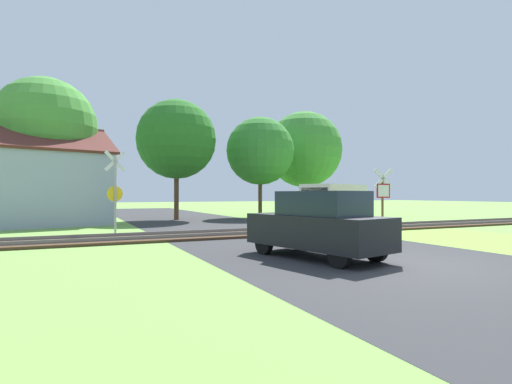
% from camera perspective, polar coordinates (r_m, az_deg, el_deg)
% --- Properties ---
extents(ground_plane, '(160.00, 160.00, 0.00)m').
position_cam_1_polar(ground_plane, '(10.36, 18.95, -9.73)').
color(ground_plane, '#6B9942').
extents(road_asphalt, '(8.01, 80.00, 0.01)m').
position_cam_1_polar(road_asphalt, '(11.86, 12.16, -8.53)').
color(road_asphalt, '#2D2D30').
rests_on(road_asphalt, ground).
extents(rail_track, '(60.00, 2.60, 0.22)m').
position_cam_1_polar(rail_track, '(16.93, -0.11, -5.88)').
color(rail_track, '#422D1E').
rests_on(rail_track, ground).
extents(stop_sign_near, '(0.86, 0.24, 2.80)m').
position_cam_1_polar(stop_sign_near, '(17.65, 17.67, -0.50)').
color(stop_sign_near, brown).
rests_on(stop_sign_near, ground).
extents(crossing_sign_far, '(0.87, 0.20, 3.52)m').
position_cam_1_polar(crossing_sign_far, '(17.58, -19.47, 0.51)').
color(crossing_sign_far, '#9E9EA5').
rests_on(crossing_sign_far, ground).
extents(house, '(8.13, 7.16, 5.60)m').
position_cam_1_polar(house, '(24.96, -28.63, 0.74)').
color(house, '#99A3B7').
rests_on(house, ground).
extents(tree_center, '(5.26, 5.26, 7.99)m').
position_cam_1_polar(tree_center, '(27.25, -11.29, 7.37)').
color(tree_center, '#513823').
rests_on(tree_center, ground).
extents(tree_left, '(5.72, 5.72, 8.40)m').
position_cam_1_polar(tree_left, '(26.18, -27.89, 8.12)').
color(tree_left, '#513823').
rests_on(tree_left, ground).
extents(tree_far, '(6.59, 6.59, 8.91)m').
position_cam_1_polar(tree_far, '(35.28, 6.90, 6.04)').
color(tree_far, '#513823').
rests_on(tree_far, ground).
extents(tree_right, '(5.01, 5.01, 7.41)m').
position_cam_1_polar(tree_right, '(29.66, 0.60, 5.86)').
color(tree_right, '#513823').
rests_on(tree_right, ground).
extents(mail_truck, '(5.23, 3.71, 2.24)m').
position_cam_1_polar(mail_truck, '(22.48, 10.93, -1.49)').
color(mail_truck, silver).
rests_on(mail_truck, ground).
extents(parked_car, '(2.51, 4.27, 1.78)m').
position_cam_1_polar(parked_car, '(10.74, 8.85, -4.61)').
color(parked_car, black).
rests_on(parked_car, ground).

